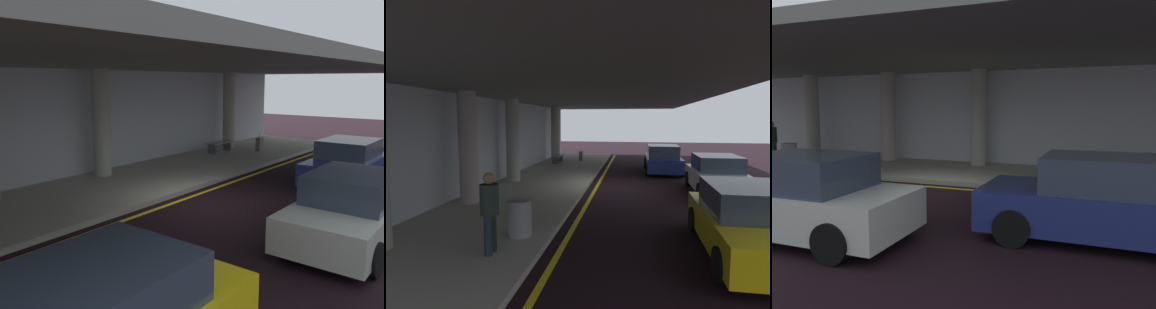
# 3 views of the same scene
# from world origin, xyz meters

# --- Properties ---
(ground_plane) EXTENTS (60.00, 60.00, 0.00)m
(ground_plane) POSITION_xyz_m (0.00, 0.00, 0.00)
(ground_plane) COLOR black
(sidewalk) EXTENTS (26.00, 4.20, 0.15)m
(sidewalk) POSITION_xyz_m (0.00, 3.10, 0.07)
(sidewalk) COLOR #9A9B8D
(sidewalk) RESTS_ON ground
(lane_stripe_yellow) EXTENTS (26.00, 0.14, 0.01)m
(lane_stripe_yellow) POSITION_xyz_m (0.00, 0.66, 0.00)
(lane_stripe_yellow) COLOR yellow
(lane_stripe_yellow) RESTS_ON ground
(support_column_left_mid) EXTENTS (0.61, 0.61, 3.65)m
(support_column_left_mid) POSITION_xyz_m (-4.00, 4.44, 1.97)
(support_column_left_mid) COLOR #A1938E
(support_column_left_mid) RESTS_ON sidewalk
(support_column_center) EXTENTS (0.61, 0.61, 3.65)m
(support_column_center) POSITION_xyz_m (0.00, 4.44, 1.97)
(support_column_center) COLOR gray
(support_column_center) RESTS_ON sidewalk
(support_column_right_mid) EXTENTS (0.61, 0.61, 3.65)m
(support_column_right_mid) POSITION_xyz_m (8.00, 4.44, 1.97)
(support_column_right_mid) COLOR #A09B89
(support_column_right_mid) RESTS_ON sidewalk
(ceiling_overhang) EXTENTS (28.00, 13.20, 0.30)m
(ceiling_overhang) POSITION_xyz_m (0.00, 2.60, 3.95)
(ceiling_overhang) COLOR slate
(ceiling_overhang) RESTS_ON support_column_far_left
(terminal_back_wall) EXTENTS (26.00, 0.30, 3.80)m
(terminal_back_wall) POSITION_xyz_m (0.00, 5.35, 1.90)
(terminal_back_wall) COLOR #B3B8BD
(terminal_back_wall) RESTS_ON ground
(car_navy) EXTENTS (4.10, 1.92, 1.50)m
(car_navy) POSITION_xyz_m (4.60, -2.47, 0.71)
(car_navy) COLOR navy
(car_navy) RESTS_ON ground
(car_silver) EXTENTS (4.10, 1.92, 1.50)m
(car_silver) POSITION_xyz_m (-0.43, -4.13, 0.71)
(car_silver) COLOR beige
(car_silver) RESTS_ON ground
(car_yellow_taxi) EXTENTS (4.10, 1.92, 1.50)m
(car_yellow_taxi) POSITION_xyz_m (-6.60, -3.32, 0.71)
(car_yellow_taxi) COLOR yellow
(car_yellow_taxi) RESTS_ON ground
(traveler_with_luggage) EXTENTS (0.38, 0.38, 1.68)m
(traveler_with_luggage) POSITION_xyz_m (-7.80, 1.96, 1.11)
(traveler_with_luggage) COLOR #1C2834
(traveler_with_luggage) RESTS_ON sidewalk
(suitcase_upright_primary) EXTENTS (0.36, 0.22, 0.90)m
(suitcase_upright_primary) POSITION_xyz_m (7.91, 2.65, 0.46)
(suitcase_upright_primary) COLOR #63615B
(suitcase_upright_primary) RESTS_ON sidewalk
(bench_metal) EXTENTS (1.60, 0.50, 0.48)m
(bench_metal) POSITION_xyz_m (6.46, 3.93, 0.50)
(bench_metal) COLOR slate
(bench_metal) RESTS_ON sidewalk
(trash_bin_steel) EXTENTS (0.56, 0.56, 0.85)m
(trash_bin_steel) POSITION_xyz_m (-6.70, 1.73, 0.57)
(trash_bin_steel) COLOR gray
(trash_bin_steel) RESTS_ON sidewalk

